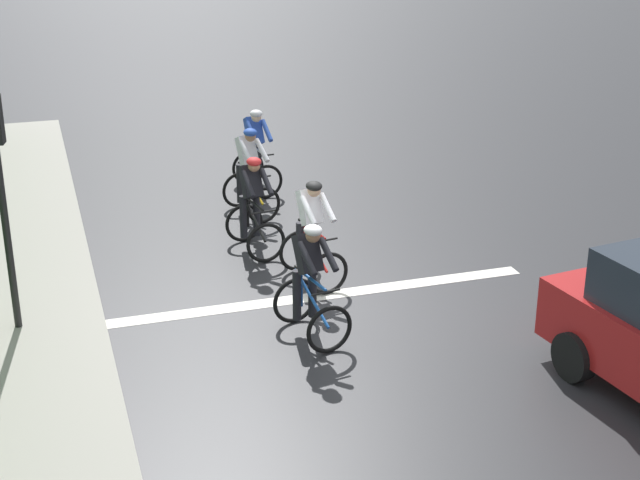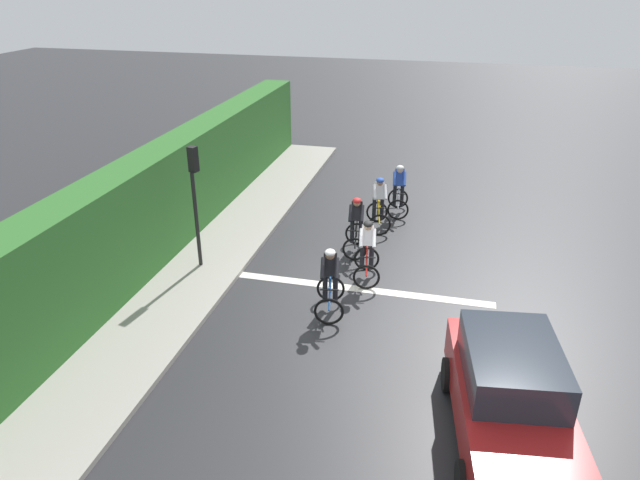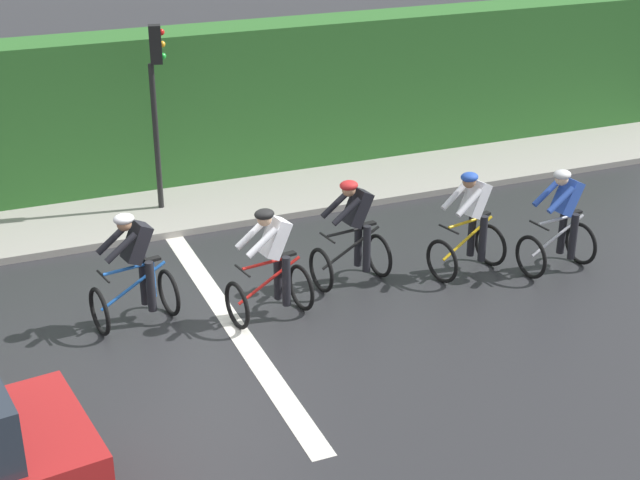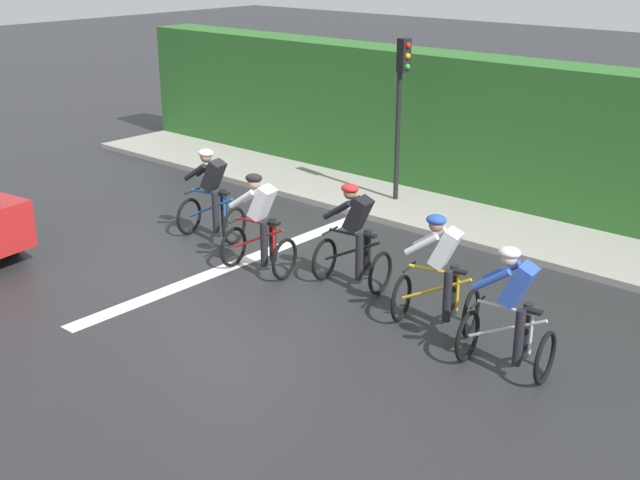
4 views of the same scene
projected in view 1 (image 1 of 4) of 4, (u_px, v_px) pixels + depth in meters
ground_plane at (315, 309)px, 13.89m from camera, size 80.00×80.00×0.00m
sidewalk_kerb at (1, 288)px, 14.41m from camera, size 2.80×20.28×0.12m
road_marking_stop_line at (307, 298)px, 14.23m from camera, size 7.00×0.30×0.01m
cyclist_lead at (256, 152)px, 18.69m from camera, size 0.80×1.15×1.66m
cyclist_second at (249, 173)px, 17.38m from camera, size 0.91×1.21×1.66m
cyclist_mid at (253, 206)px, 15.70m from camera, size 0.81×1.16×1.66m
cyclist_fourth at (312, 233)px, 14.53m from camera, size 0.84×1.18×1.66m
cyclist_trailing at (310, 283)px, 12.80m from camera, size 0.87×1.19×1.66m
traffic_light_near_crossing at (1, 180)px, 12.38m from camera, size 0.24×0.31×3.34m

